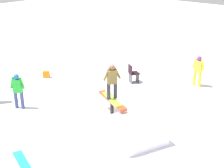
{
  "coord_description": "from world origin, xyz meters",
  "views": [
    {
      "loc": [
        -6.79,
        7.73,
        5.56
      ],
      "look_at": [
        0.0,
        0.0,
        1.31
      ],
      "focal_mm": 50.0,
      "sensor_mm": 36.0,
      "label": 1
    }
  ],
  "objects_px": {
    "rail_feature": "(112,102)",
    "bystander_yellow": "(198,69)",
    "loose_snowboard_cyan": "(23,162)",
    "bystander_green": "(18,89)",
    "backpack_on_snow": "(46,74)",
    "folding_chair": "(133,74)",
    "main_rider_on_rail": "(112,82)"
  },
  "relations": [
    {
      "from": "rail_feature",
      "to": "loose_snowboard_cyan",
      "type": "xyz_separation_m",
      "value": [
        0.11,
        3.81,
        -0.58
      ]
    },
    {
      "from": "bystander_green",
      "to": "backpack_on_snow",
      "type": "distance_m",
      "value": 3.4
    },
    {
      "from": "rail_feature",
      "to": "bystander_yellow",
      "type": "height_order",
      "value": "bystander_yellow"
    },
    {
      "from": "rail_feature",
      "to": "main_rider_on_rail",
      "type": "relative_size",
      "value": 1.33
    },
    {
      "from": "bystander_green",
      "to": "loose_snowboard_cyan",
      "type": "relative_size",
      "value": 1.15
    },
    {
      "from": "main_rider_on_rail",
      "to": "loose_snowboard_cyan",
      "type": "bearing_deg",
      "value": 116.1
    },
    {
      "from": "bystander_yellow",
      "to": "loose_snowboard_cyan",
      "type": "bearing_deg",
      "value": 86.8
    },
    {
      "from": "bystander_green",
      "to": "folding_chair",
      "type": "bearing_deg",
      "value": -142.32
    },
    {
      "from": "rail_feature",
      "to": "backpack_on_snow",
      "type": "relative_size",
      "value": 5.28
    },
    {
      "from": "main_rider_on_rail",
      "to": "bystander_yellow",
      "type": "distance_m",
      "value": 4.94
    },
    {
      "from": "rail_feature",
      "to": "bystander_yellow",
      "type": "relative_size",
      "value": 1.26
    },
    {
      "from": "rail_feature",
      "to": "bystander_yellow",
      "type": "xyz_separation_m",
      "value": [
        -0.96,
        -4.81,
        0.21
      ]
    },
    {
      "from": "main_rider_on_rail",
      "to": "bystander_yellow",
      "type": "bearing_deg",
      "value": -73.55
    },
    {
      "from": "loose_snowboard_cyan",
      "to": "folding_chair",
      "type": "distance_m",
      "value": 7.16
    },
    {
      "from": "bystander_green",
      "to": "main_rider_on_rail",
      "type": "bearing_deg",
      "value": 176.39
    },
    {
      "from": "rail_feature",
      "to": "folding_chair",
      "type": "xyz_separation_m",
      "value": [
        1.5,
        -3.21,
        -0.18
      ]
    },
    {
      "from": "rail_feature",
      "to": "backpack_on_snow",
      "type": "xyz_separation_m",
      "value": [
        5.08,
        -0.89,
        -0.42
      ]
    },
    {
      "from": "loose_snowboard_cyan",
      "to": "main_rider_on_rail",
      "type": "bearing_deg",
      "value": 105.65
    },
    {
      "from": "backpack_on_snow",
      "to": "bystander_green",
      "type": "bearing_deg",
      "value": -90.79
    },
    {
      "from": "backpack_on_snow",
      "to": "loose_snowboard_cyan",
      "type": "bearing_deg",
      "value": -78.7
    },
    {
      "from": "rail_feature",
      "to": "main_rider_on_rail",
      "type": "height_order",
      "value": "main_rider_on_rail"
    },
    {
      "from": "main_rider_on_rail",
      "to": "folding_chair",
      "type": "relative_size",
      "value": 1.53
    },
    {
      "from": "rail_feature",
      "to": "folding_chair",
      "type": "relative_size",
      "value": 2.04
    },
    {
      "from": "folding_chair",
      "to": "backpack_on_snow",
      "type": "bearing_deg",
      "value": 62.49
    },
    {
      "from": "loose_snowboard_cyan",
      "to": "backpack_on_snow",
      "type": "distance_m",
      "value": 6.84
    },
    {
      "from": "bystander_yellow",
      "to": "folding_chair",
      "type": "bearing_deg",
      "value": 36.93
    },
    {
      "from": "rail_feature",
      "to": "bystander_green",
      "type": "height_order",
      "value": "bystander_green"
    },
    {
      "from": "bystander_yellow",
      "to": "main_rider_on_rail",
      "type": "bearing_deg",
      "value": 82.58
    },
    {
      "from": "bystander_green",
      "to": "bystander_yellow",
      "type": "distance_m",
      "value": 7.86
    },
    {
      "from": "rail_feature",
      "to": "bystander_green",
      "type": "xyz_separation_m",
      "value": [
        3.19,
        1.86,
        0.21
      ]
    },
    {
      "from": "rail_feature",
      "to": "folding_chair",
      "type": "bearing_deg",
      "value": -43.07
    },
    {
      "from": "main_rider_on_rail",
      "to": "backpack_on_snow",
      "type": "bearing_deg",
      "value": 17.84
    }
  ]
}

